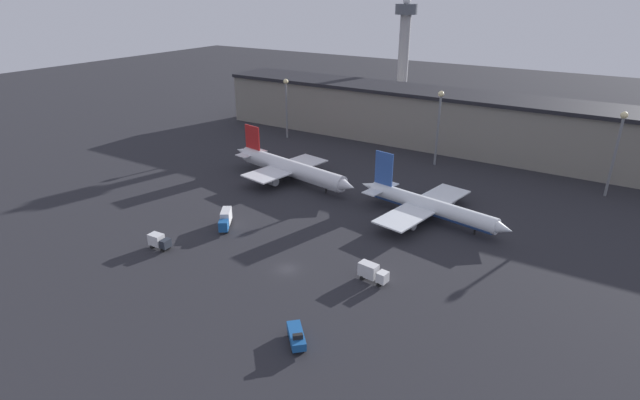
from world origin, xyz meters
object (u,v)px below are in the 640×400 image
Objects in this scene: airplane_0 at (290,168)px; service_vehicle_3 at (159,241)px; service_vehicle_2 at (372,272)px; control_tower at (404,49)px; service_vehicle_1 at (226,219)px; airplane_1 at (428,206)px; service_vehicle_0 at (296,336)px.

service_vehicle_3 is at bearing -79.83° from airplane_0.
service_vehicle_2 reaches higher than service_vehicle_3.
service_vehicle_3 is 0.10× the size of control_tower.
airplane_0 is 33.13m from service_vehicle_1.
airplane_0 reaches higher than service_vehicle_3.
control_tower is at bearing 127.75° from airplane_1.
control_tower is (-49.34, 94.70, 24.48)m from airplane_1.
airplane_0 is at bearing -173.91° from airplane_1.
airplane_1 is 48.42m from service_vehicle_1.
service_vehicle_3 is 142.32m from control_tower.
airplane_1 reaches higher than service_vehicle_2.
service_vehicle_1 is at bearing -167.75° from service_vehicle_0.
service_vehicle_2 is at bearing -28.24° from airplane_0.
service_vehicle_3 is at bearing -87.52° from control_tower.
service_vehicle_2 is (1.81, 22.70, 0.54)m from service_vehicle_0.
control_tower is (-48.76, 149.61, 26.49)m from service_vehicle_0.
service_vehicle_1 is 1.26× the size of service_vehicle_2.
airplane_1 is 54.95m from service_vehicle_0.
service_vehicle_1 is (4.92, -32.71, -1.80)m from airplane_0.
airplane_1 reaches higher than service_vehicle_1.
service_vehicle_2 is 139.05m from control_tower.
airplane_1 is (43.24, -3.13, -0.51)m from airplane_0.
airplane_1 is 6.78× the size of service_vehicle_0.
airplane_0 is at bearing 86.74° from service_vehicle_3.
control_tower is at bearing 154.17° from service_vehicle_0.
service_vehicle_1 reaches higher than service_vehicle_0.
service_vehicle_0 is at bearing -16.17° from service_vehicle_3.
service_vehicle_0 is 159.57m from control_tower.
control_tower is at bearing 118.80° from service_vehicle_2.
service_vehicle_2 is at bearing 131.57° from service_vehicle_0.
service_vehicle_2 is (1.23, -32.20, -1.47)m from airplane_1.
control_tower reaches higher than airplane_0.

